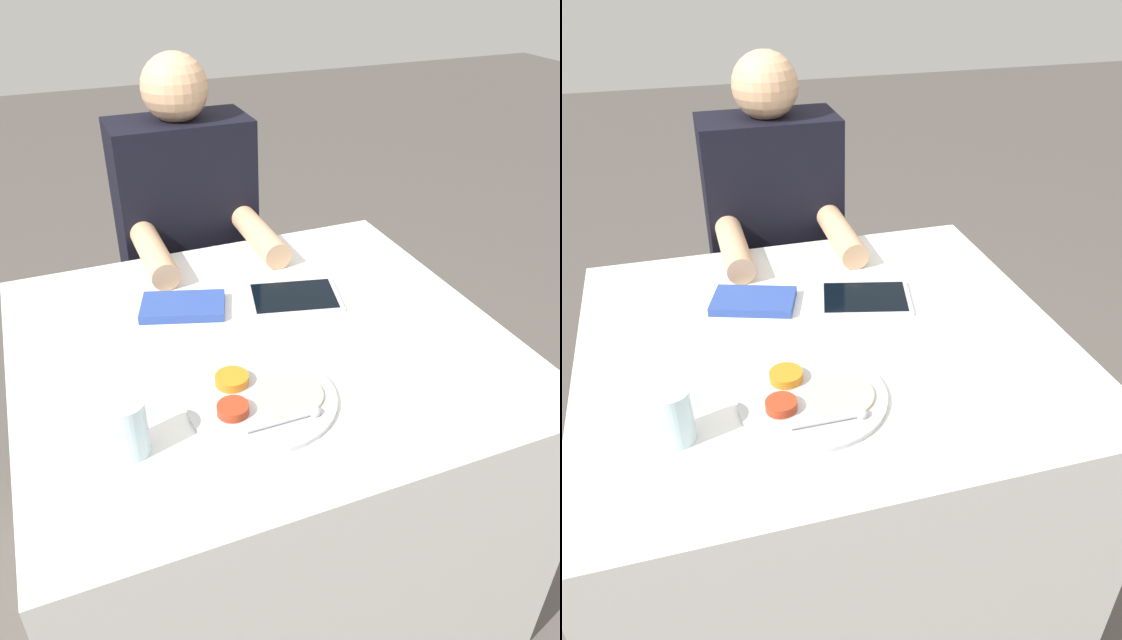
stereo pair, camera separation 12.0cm
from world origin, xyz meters
The scene contains 7 objects.
ground_plane centered at (0.00, 0.00, 0.00)m, with size 12.00×12.00×0.00m, color #4C4742.
dining_table centered at (0.00, 0.00, 0.36)m, with size 1.01×0.93×0.73m.
thali_tray centered at (-0.07, -0.19, 0.73)m, with size 0.27×0.27×0.03m.
red_notebook centered at (-0.12, 0.17, 0.74)m, with size 0.21×0.17×0.02m.
tablet_device centered at (0.13, 0.12, 0.73)m, with size 0.24×0.20×0.01m.
person_diner centered at (0.01, 0.63, 0.56)m, with size 0.38×0.48×1.19m.
drinking_glass centered at (-0.31, -0.23, 0.78)m, with size 0.06×0.06×0.10m.
Camera 2 is at (-0.26, -1.06, 1.47)m, focal length 35.00 mm.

